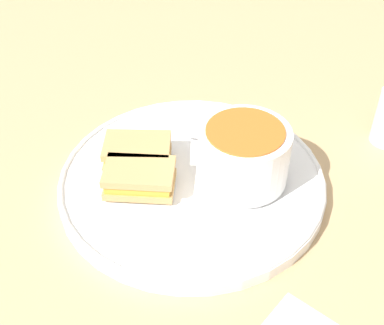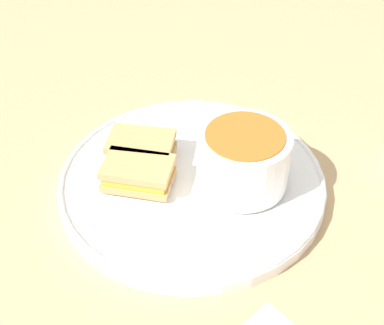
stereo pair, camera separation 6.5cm
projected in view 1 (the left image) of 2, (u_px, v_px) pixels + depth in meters
The scene contains 6 objects.
ground_plane at pixel (192, 187), 0.68m from camera, with size 2.40×2.40×0.00m, color tan.
plate at pixel (192, 181), 0.67m from camera, with size 0.33×0.33×0.02m.
soup_bowl at pixel (243, 154), 0.64m from camera, with size 0.11×0.11×0.07m.
spoon at pixel (200, 134), 0.72m from camera, with size 0.04×0.11×0.01m.
sandwich_half_near at pixel (137, 152), 0.68m from camera, with size 0.09×0.10×0.03m.
sandwich_half_far at pixel (140, 178), 0.64m from camera, with size 0.08×0.10×0.03m.
Camera 1 is at (-0.44, -0.22, 0.47)m, focal length 50.00 mm.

